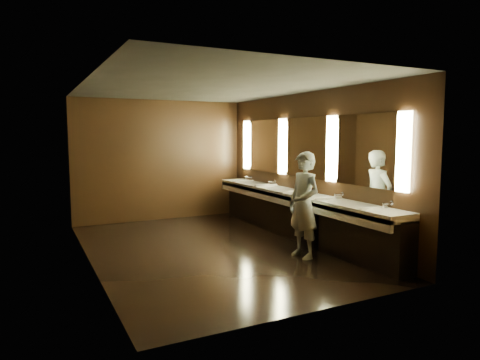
# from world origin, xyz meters

# --- Properties ---
(floor) EXTENTS (6.00, 6.00, 0.00)m
(floor) POSITION_xyz_m (0.00, 0.00, 0.00)
(floor) COLOR black
(floor) RESTS_ON ground
(ceiling) EXTENTS (4.00, 6.00, 0.02)m
(ceiling) POSITION_xyz_m (0.00, 0.00, 2.80)
(ceiling) COLOR #2D2D2B
(ceiling) RESTS_ON wall_back
(wall_back) EXTENTS (4.00, 0.02, 2.80)m
(wall_back) POSITION_xyz_m (0.00, 3.00, 1.40)
(wall_back) COLOR black
(wall_back) RESTS_ON floor
(wall_front) EXTENTS (4.00, 0.02, 2.80)m
(wall_front) POSITION_xyz_m (0.00, -3.00, 1.40)
(wall_front) COLOR black
(wall_front) RESTS_ON floor
(wall_left) EXTENTS (0.02, 6.00, 2.80)m
(wall_left) POSITION_xyz_m (-2.00, 0.00, 1.40)
(wall_left) COLOR black
(wall_left) RESTS_ON floor
(wall_right) EXTENTS (0.02, 6.00, 2.80)m
(wall_right) POSITION_xyz_m (2.00, 0.00, 1.40)
(wall_right) COLOR black
(wall_right) RESTS_ON floor
(sink_counter) EXTENTS (0.55, 5.40, 1.01)m
(sink_counter) POSITION_xyz_m (1.79, 0.00, 0.50)
(sink_counter) COLOR black
(sink_counter) RESTS_ON floor
(mirror_band) EXTENTS (0.06, 5.03, 1.15)m
(mirror_band) POSITION_xyz_m (1.98, -0.00, 1.75)
(mirror_band) COLOR #FFF9B3
(mirror_band) RESTS_ON wall_right
(person) EXTENTS (0.47, 0.67, 1.72)m
(person) POSITION_xyz_m (1.16, -1.14, 0.86)
(person) COLOR #8FB0D5
(person) RESTS_ON floor
(trash_bin) EXTENTS (0.40, 0.40, 0.61)m
(trash_bin) POSITION_xyz_m (1.58, -0.71, 0.30)
(trash_bin) COLOR black
(trash_bin) RESTS_ON floor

